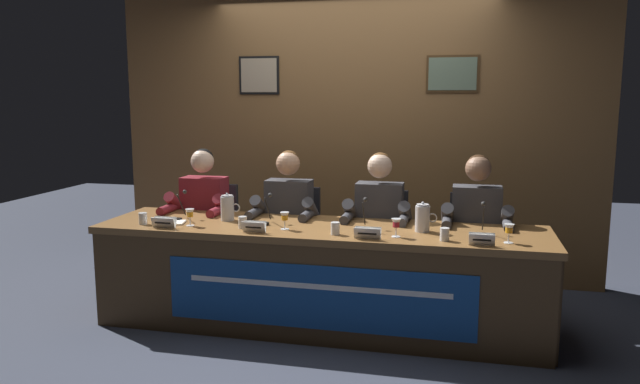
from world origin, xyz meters
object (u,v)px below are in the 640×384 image
object	(u,v)px
chair_far_left	(211,239)
water_cup_center_left	(243,223)
juice_glass_far_right	(509,230)
nameplate_far_right	(482,239)
water_pitcher_right_side	(423,218)
juice_glass_far_left	(190,214)
chair_center_right	(381,249)
nameplate_far_left	(164,222)
microphone_far_left	(180,210)
water_cup_far_right	(445,235)
microphone_far_right	(483,224)
document_stack_far_left	(170,222)
microphone_center_right	(363,219)
juice_glass_center_left	(285,217)
juice_glass_center_right	(396,224)
water_cup_center_right	(335,229)
microphone_center_left	(267,214)
nameplate_center_left	(254,227)
water_cup_far_left	(143,219)
nameplate_center_right	(368,233)
panelist_center_right	(378,220)
panelist_far_left	(201,212)
conference_table	(317,262)
chair_far_right	(474,255)
chair_center_left	(293,244)
water_pitcher_left_side	(228,208)
panelist_center_left	(286,216)

from	to	relation	value
chair_far_left	water_cup_center_left	world-z (taller)	chair_far_left
juice_glass_far_right	nameplate_far_right	bearing A→B (deg)	-147.58
water_pitcher_right_side	juice_glass_far_left	bearing A→B (deg)	-173.10
chair_far_left	chair_center_right	xyz separation A→B (m)	(1.46, 0.00, 0.00)
juice_glass_far_right	nameplate_far_left	bearing A→B (deg)	-177.65
microphone_far_left	juice_glass_far_right	distance (m)	2.37
water_cup_center_left	water_cup_far_right	size ratio (longest dim) A/B	1.00
microphone_far_right	document_stack_far_left	size ratio (longest dim) A/B	0.91
microphone_far_left	microphone_center_right	xyz separation A→B (m)	(1.40, -0.03, 0.00)
juice_glass_center_left	juice_glass_center_right	xyz separation A→B (m)	(0.78, -0.05, 0.00)
chair_center_right	water_cup_center_right	bearing A→B (deg)	-104.22
juice_glass_center_right	water_cup_center_right	distance (m)	0.41
microphone_center_left	water_pitcher_right_side	distance (m)	1.12
nameplate_center_left	microphone_center_right	distance (m)	0.76
juice_glass_center_left	microphone_center_right	distance (m)	0.55
nameplate_center_left	juice_glass_center_right	distance (m)	0.97
water_cup_far_left	nameplate_center_right	distance (m)	1.67
chair_far_left	juice_glass_center_left	world-z (taller)	chair_far_left
chair_far_left	microphone_center_right	distance (m)	1.59
panelist_center_right	water_cup_far_right	size ratio (longest dim) A/B	14.55
chair_far_left	microphone_center_right	xyz separation A→B (m)	(1.42, -0.62, 0.37)
chair_far_left	nameplate_center_right	size ratio (longest dim) A/B	5.20
microphone_center_right	microphone_far_right	world-z (taller)	same
nameplate_center_left	juice_glass_far_right	distance (m)	1.68
water_cup_far_left	nameplate_center_left	size ratio (longest dim) A/B	0.53
nameplate_far_left	juice_glass_center_right	bearing A→B (deg)	3.56
juice_glass_far_right	panelist_far_left	bearing A→B (deg)	165.96
conference_table	water_pitcher_right_side	world-z (taller)	water_pitcher_right_side
water_cup_far_left	nameplate_far_right	size ratio (longest dim) A/B	0.54
microphone_center_right	microphone_far_right	size ratio (longest dim) A/B	1.00
juice_glass_center_left	juice_glass_far_right	bearing A→B (deg)	-2.09
panelist_far_left	chair_far_right	size ratio (longest dim) A/B	1.36
panelist_far_left	chair_far_right	distance (m)	2.22
conference_table	water_pitcher_right_side	bearing A→B (deg)	8.85
microphone_center_left	water_cup_far_right	xyz separation A→B (m)	(1.28, -0.23, -0.04)
water_cup_center_right	water_pitcher_right_side	xyz separation A→B (m)	(0.57, 0.23, 0.06)
juice_glass_far_left	juice_glass_far_right	bearing A→B (deg)	-0.33
chair_center_left	nameplate_far_right	world-z (taller)	chair_center_left
microphone_center_left	water_pitcher_left_side	xyz separation A→B (m)	(-0.33, 0.06, 0.02)
chair_center_right	juice_glass_far_right	world-z (taller)	chair_center_right
chair_center_left	microphone_center_right	world-z (taller)	microphone_center_right
juice_glass_center_left	juice_glass_center_right	distance (m)	0.79
nameplate_far_left	document_stack_far_left	bearing A→B (deg)	102.09
chair_far_right	nameplate_center_left	bearing A→B (deg)	-149.35
panelist_far_left	nameplate_center_left	bearing A→B (deg)	-44.13
panelist_center_left	nameplate_far_right	xyz separation A→B (m)	(1.48, -0.70, 0.06)
juice_glass_far_left	document_stack_far_left	world-z (taller)	juice_glass_far_left
panelist_center_right	juice_glass_center_right	world-z (taller)	panelist_center_right
juice_glass_far_left	chair_center_right	size ratio (longest dim) A/B	0.14
chair_center_right	water_cup_center_right	world-z (taller)	chair_center_right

